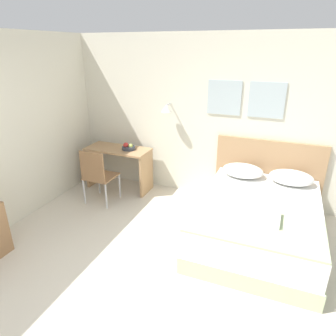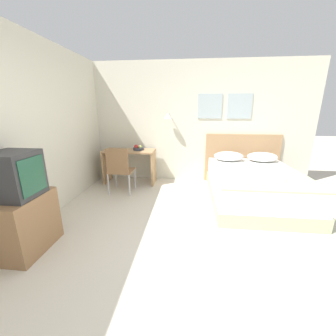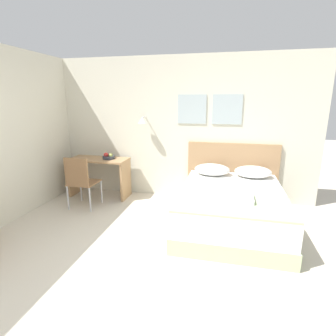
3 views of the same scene
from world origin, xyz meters
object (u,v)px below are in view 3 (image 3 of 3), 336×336
headboard (232,172)px  fruit_bowl (108,157)px  bed (231,208)px  pillow_right (253,172)px  desk (99,170)px  folded_towel_near_foot (239,198)px  pillow_left (212,169)px  desk_chair (80,179)px  throw_blanket (232,204)px

headboard → fruit_bowl: size_ratio=7.14×
bed → pillow_right: pillow_right is taller
pillow_right → desk: same height
pillow_right → desk: bearing=-179.5°
pillow_right → folded_towel_near_foot: size_ratio=1.71×
pillow_left → fruit_bowl: size_ratio=2.69×
pillow_right → folded_towel_near_foot: (-0.27, -1.21, -0.04)m
pillow_left → desk: bearing=-179.3°
headboard → folded_towel_near_foot: (0.08, -1.50, 0.07)m
headboard → pillow_right: size_ratio=2.66×
fruit_bowl → desk_chair: bearing=-107.8°
headboard → throw_blanket: (0.00, -1.65, 0.03)m
bed → headboard: size_ratio=1.25×
desk → fruit_bowl: (0.21, 0.02, 0.28)m
pillow_left → desk_chair: 2.31m
throw_blanket → desk: bearing=152.4°
pillow_right → throw_blanket: pillow_right is taller
folded_towel_near_foot → desk: size_ratio=0.32×
throw_blanket → desk_chair: (-2.55, 0.66, -0.04)m
headboard → folded_towel_near_foot: 1.51m
throw_blanket → folded_towel_near_foot: bearing=60.3°
pillow_left → throw_blanket: 1.40m
folded_towel_near_foot → fruit_bowl: bearing=153.6°
pillow_left → headboard: bearing=40.4°
bed → throw_blanket: throw_blanket is taller
fruit_bowl → bed: bearing=-17.7°
pillow_left → throw_blanket: bearing=-75.5°
headboard → throw_blanket: bearing=-90.0°
desk_chair → throw_blanket: bearing=-14.6°
pillow_right → desk_chair: desk_chair is taller
bed → pillow_right: (0.35, 0.76, 0.38)m
desk → desk_chair: bearing=-90.9°
bed → pillow_left: size_ratio=3.32×
headboard → pillow_left: headboard is taller
headboard → desk_chair: bearing=-158.9°
throw_blanket → desk: 2.86m
bed → pillow_right: 0.92m
folded_towel_near_foot → throw_blanket: bearing=-119.7°
bed → desk: (-2.53, 0.73, 0.25)m
pillow_right → fruit_bowl: (-2.68, -0.01, 0.14)m
bed → pillow_right: bearing=65.3°
pillow_left → pillow_right: (0.70, 0.00, 0.00)m
pillow_left → folded_towel_near_foot: size_ratio=1.71×
bed → pillow_left: (-0.35, 0.76, 0.38)m
headboard → bed: bearing=-90.0°
folded_towel_near_foot → desk_chair: bearing=168.8°
bed → pillow_left: pillow_left is taller
pillow_left → throw_blanket: size_ratio=0.42×
headboard → desk: headboard is taller
headboard → fruit_bowl: headboard is taller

